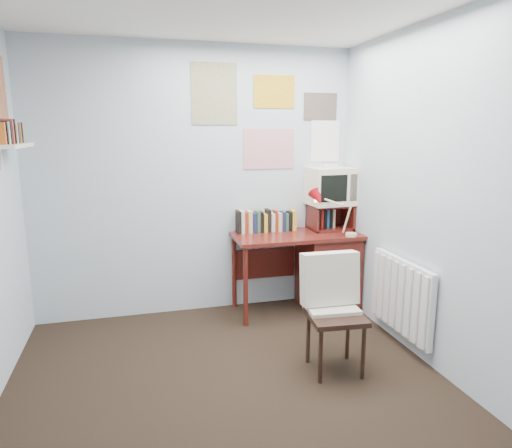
{
  "coord_description": "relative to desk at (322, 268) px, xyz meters",
  "views": [
    {
      "loc": [
        -0.58,
        -2.49,
        1.73
      ],
      "look_at": [
        0.38,
        1.03,
        0.97
      ],
      "focal_mm": 32.0,
      "sensor_mm": 36.0,
      "label": 1
    }
  ],
  "objects": [
    {
      "name": "tv_riser",
      "position": [
        0.12,
        0.11,
        0.48
      ],
      "size": [
        0.4,
        0.3,
        0.25
      ],
      "primitive_type": "cube",
      "color": "maroon",
      "rests_on": "desk"
    },
    {
      "name": "ground",
      "position": [
        -1.17,
        -1.48,
        -0.41
      ],
      "size": [
        3.5,
        3.5,
        0.0
      ],
      "primitive_type": "plane",
      "color": "black",
      "rests_on": "ground"
    },
    {
      "name": "back_wall",
      "position": [
        -1.17,
        0.27,
        0.84
      ],
      "size": [
        3.0,
        0.02,
        2.5
      ],
      "primitive_type": "cube",
      "color": "silver",
      "rests_on": "ground"
    },
    {
      "name": "book_row",
      "position": [
        -0.51,
        0.18,
        0.46
      ],
      "size": [
        0.6,
        0.14,
        0.22
      ],
      "primitive_type": "cube",
      "color": "maroon",
      "rests_on": "desk"
    },
    {
      "name": "crt_tv",
      "position": [
        0.11,
        0.13,
        0.8
      ],
      "size": [
        0.44,
        0.41,
        0.39
      ],
      "primitive_type": "cube",
      "rotation": [
        0.0,
        0.0,
        0.05
      ],
      "color": "beige",
      "rests_on": "tv_riser"
    },
    {
      "name": "right_wall",
      "position": [
        0.33,
        -1.48,
        0.84
      ],
      "size": [
        0.02,
        3.5,
        2.5
      ],
      "primitive_type": "cube",
      "color": "silver",
      "rests_on": "ground"
    },
    {
      "name": "wall_shelf",
      "position": [
        -2.57,
        -0.38,
        1.21
      ],
      "size": [
        0.2,
        0.62,
        0.24
      ],
      "primitive_type": "cube",
      "color": "white",
      "rests_on": "left_wall"
    },
    {
      "name": "desk",
      "position": [
        0.0,
        0.0,
        0.0
      ],
      "size": [
        1.2,
        0.55,
        0.76
      ],
      "color": "maroon",
      "rests_on": "ground"
    },
    {
      "name": "desk_chair",
      "position": [
        -0.39,
        -1.17,
        0.01
      ],
      "size": [
        0.46,
        0.44,
        0.83
      ],
      "primitive_type": "cube",
      "rotation": [
        0.0,
        0.0,
        -0.09
      ],
      "color": "black",
      "rests_on": "ground"
    },
    {
      "name": "posters_back",
      "position": [
        -0.47,
        0.26,
        1.44
      ],
      "size": [
        1.2,
        0.01,
        0.9
      ],
      "primitive_type": "cube",
      "color": "white",
      "rests_on": "back_wall"
    },
    {
      "name": "desk_lamp",
      "position": [
        0.19,
        -0.22,
        0.55
      ],
      "size": [
        0.33,
        0.31,
        0.39
      ],
      "primitive_type": "cube",
      "rotation": [
        0.0,
        0.0,
        -0.35
      ],
      "color": "#AF0B14",
      "rests_on": "desk"
    },
    {
      "name": "radiator",
      "position": [
        0.29,
        -0.93,
        0.01
      ],
      "size": [
        0.09,
        0.8,
        0.6
      ],
      "primitive_type": "cube",
      "color": "white",
      "rests_on": "right_wall"
    }
  ]
}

